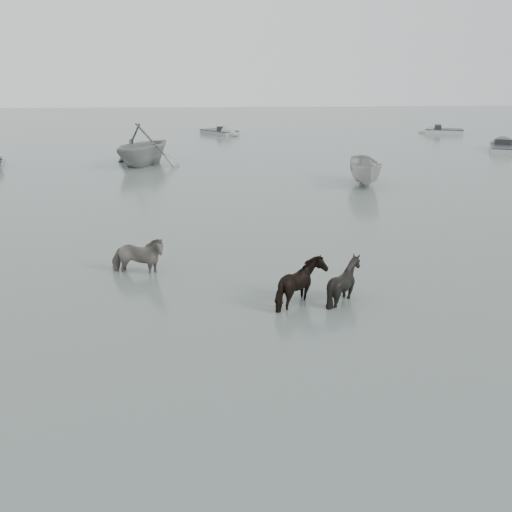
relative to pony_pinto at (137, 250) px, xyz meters
name	(u,v)px	position (x,y,z in m)	size (l,w,h in m)	color
ground	(239,294)	(2.83, -1.76, -0.70)	(140.00, 140.00, 0.00)	#586861
pony_pinto	(137,250)	(0.00, 0.00, 0.00)	(0.76, 1.67, 1.41)	black
pony_dark	(302,279)	(4.39, -2.53, -0.01)	(1.37, 1.17, 1.38)	black
pony_black	(345,274)	(5.51, -2.26, -0.01)	(1.13, 1.27, 1.40)	black
rowboat_trail	(143,143)	(-2.14, 18.95, 0.61)	(4.32, 5.00, 2.64)	gray
boat_small	(366,170)	(9.66, 12.25, 0.04)	(1.45, 3.86, 1.49)	#A7A7A3
skiff_port	(503,146)	(22.17, 23.29, -0.33)	(5.19, 1.60, 0.75)	#ADB0AE
skiff_mid	(219,130)	(2.42, 34.51, -0.33)	(4.72, 1.60, 0.75)	gray
skiff_star	(444,129)	(22.10, 34.12, -0.33)	(4.37, 1.60, 0.75)	#BBBAB6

